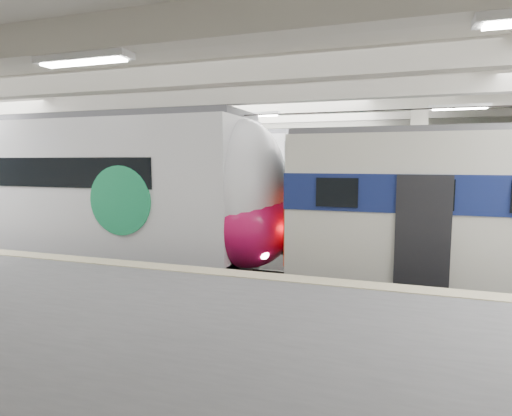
% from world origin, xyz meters
% --- Properties ---
extents(station_hall, '(36.00, 24.00, 5.75)m').
position_xyz_m(station_hall, '(0.00, -1.74, 3.24)').
color(station_hall, black).
rests_on(station_hall, ground).
extents(modern_emu, '(15.22, 3.14, 4.84)m').
position_xyz_m(modern_emu, '(-5.21, -0.00, 2.38)').
color(modern_emu, silver).
rests_on(modern_emu, ground).
extents(far_train, '(14.64, 3.11, 4.64)m').
position_xyz_m(far_train, '(-2.74, 5.50, 2.40)').
color(far_train, silver).
rests_on(far_train, ground).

